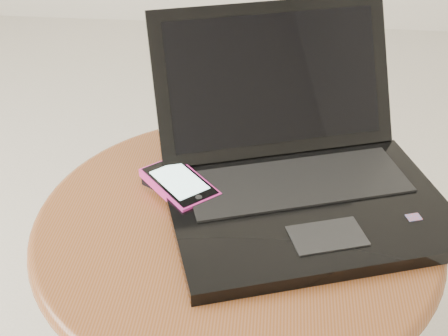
# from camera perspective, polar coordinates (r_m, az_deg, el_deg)

# --- Properties ---
(table) EXTENTS (0.58, 0.58, 0.46)m
(table) POSITION_cam_1_polar(r_m,az_deg,el_deg) (0.93, 1.08, -9.38)
(table) COLOR #4E2B11
(table) RESTS_ON ground
(laptop) EXTENTS (0.48, 0.48, 0.23)m
(laptop) POSITION_cam_1_polar(r_m,az_deg,el_deg) (0.89, 6.95, -0.11)
(laptop) COLOR black
(laptop) RESTS_ON table
(phone_black) EXTENTS (0.14, 0.12, 0.01)m
(phone_black) POSITION_cam_1_polar(r_m,az_deg,el_deg) (0.92, -3.50, -1.68)
(phone_black) COLOR black
(phone_black) RESTS_ON table
(phone_pink) EXTENTS (0.13, 0.14, 0.02)m
(phone_pink) POSITION_cam_1_polar(r_m,az_deg,el_deg) (0.90, -4.20, -1.51)
(phone_pink) COLOR #D92A96
(phone_pink) RESTS_ON phone_black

